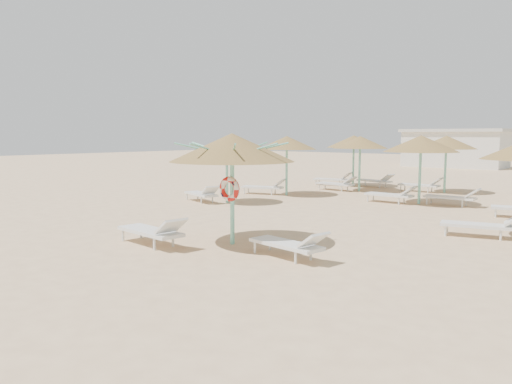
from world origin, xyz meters
The scene contains 6 objects.
ground centered at (0.00, 0.00, 0.00)m, with size 120.00×120.00×0.00m, color #D6B382.
main_palapa centered at (-0.33, 0.16, 2.41)m, with size 3.10×3.10×2.78m.
lounger_main_a centered at (-1.72, -1.22, 0.38)m, with size 2.24×0.88×0.79m.
lounger_main_b centered at (1.66, -0.14, 0.34)m, with size 2.03×0.88×0.71m.
palapa_field centered at (1.08, 10.85, 2.31)m, with size 19.91×13.41×2.73m.
service_hut centered at (-6.00, 35.00, 1.64)m, with size 8.40×4.40×3.25m.
Camera 1 is at (7.93, -9.00, 2.73)m, focal length 35.00 mm.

